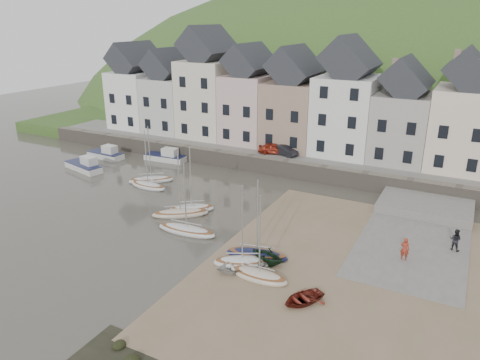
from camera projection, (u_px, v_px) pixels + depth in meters
The scene contains 26 objects.
ground at pixel (206, 237), 36.42m from camera, with size 160.00×160.00×0.00m, color #413D33.
quay_land at pixel (327, 139), 62.85m from camera, with size 90.00×30.00×1.50m, color #3B5923.
quay_street at pixel (297, 155), 52.99m from camera, with size 70.00×7.00×0.10m, color slate.
seawall at pixel (286, 168), 50.30m from camera, with size 70.00×1.20×1.80m, color slate.
beach at pixel (339, 270), 31.61m from camera, with size 18.00×26.00×0.06m, color #766448.
slipway at pixel (416, 236), 36.53m from camera, with size 8.00×18.00×0.12m, color slate.
hillside at pixel (338, 193), 94.71m from camera, with size 134.40×84.00×84.00m.
townhouse_terrace at pixel (324, 102), 53.19m from camera, with size 61.05×8.00×13.93m.
sailboat_0 at pixel (151, 180), 48.61m from camera, with size 4.69×4.17×6.32m.
sailboat_1 at pixel (148, 185), 46.92m from camera, with size 4.28×1.67×6.32m.
sailboat_2 at pixel (181, 213), 40.30m from camera, with size 4.96×4.18×6.32m.
sailboat_3 at pixel (192, 208), 41.31m from camera, with size 4.21×3.62×6.32m.
sailboat_4 at pixel (187, 230), 37.07m from camera, with size 5.34×1.85×6.32m.
sailboat_5 at pixel (257, 255), 33.23m from camera, with size 4.84×2.38×6.32m.
sailboat_6 at pixel (242, 262), 32.23m from camera, with size 4.39×3.20×6.32m.
sailboat_7 at pixel (259, 276), 30.51m from camera, with size 4.14×1.50×6.32m.
motorboat_0 at pixel (107, 154), 56.82m from camera, with size 5.00×2.04×1.70m.
motorboat_1 at pixel (85, 165), 52.29m from camera, with size 5.75×2.98×1.70m.
motorboat_2 at pixel (166, 156), 55.72m from camera, with size 5.35×2.12×1.70m.
rowboat_white at pixel (240, 266), 31.43m from camera, with size 2.49×3.48×0.72m, color silver.
rowboat_green at pixel (268, 255), 32.10m from camera, with size 2.34×2.71×1.43m, color black.
rowboat_red at pixel (303, 298), 27.90m from camera, with size 2.02×2.84×0.59m, color maroon.
person_red at pixel (405, 249), 32.53m from camera, with size 0.64×0.42×1.74m, color #9E301C.
person_dark at pixel (455, 240), 33.91m from camera, with size 0.84×0.65×1.72m, color black.
car_left at pixel (274, 148), 53.04m from camera, with size 1.49×3.69×1.26m, color maroon.
car_right at pixel (284, 150), 52.51m from camera, with size 1.20×3.45×1.14m, color black.
Camera 1 is at (17.64, -27.70, 16.65)m, focal length 33.84 mm.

